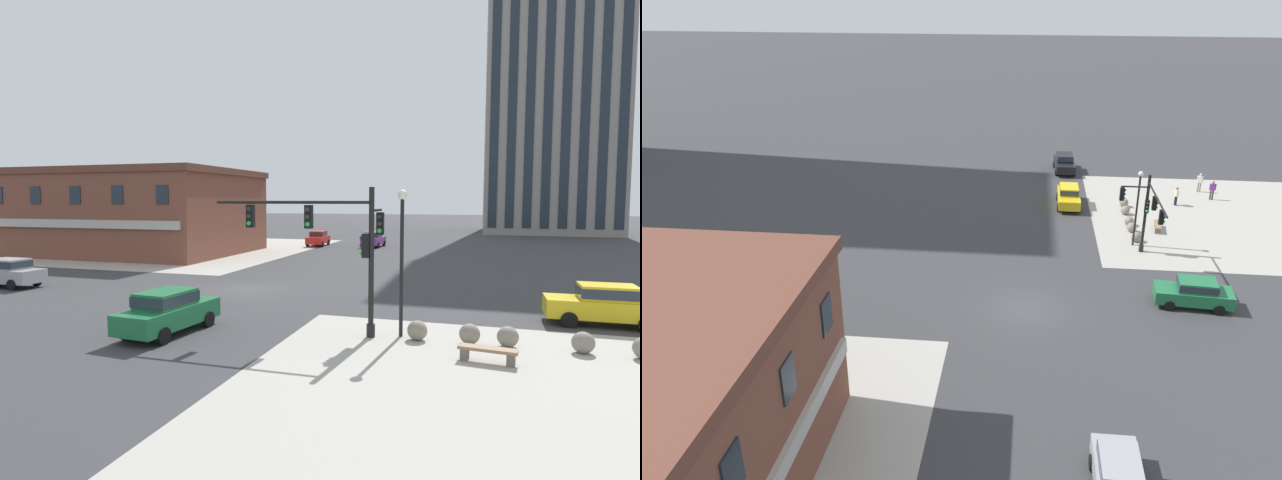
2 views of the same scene
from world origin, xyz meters
TOP-DOWN VIEW (x-y plane):
  - ground_plane at (0.00, 0.00)m, footprint 320.00×320.00m
  - sidewalk_corner_slab at (16.00, -14.50)m, footprint 20.00×19.00m
  - traffic_signal_main at (7.64, -7.71)m, footprint 6.52×2.09m
  - bollard_sphere_curb_a at (10.65, -7.82)m, footprint 0.73×0.73m
  - bollard_sphere_curb_b at (12.48, -7.75)m, footprint 0.73×0.73m
  - bollard_sphere_curb_c at (13.77, -7.73)m, footprint 0.73×0.73m
  - bollard_sphere_curb_d at (16.13, -7.75)m, footprint 0.73×0.73m
  - bollard_sphere_curb_e at (17.91, -7.86)m, footprint 0.73×0.73m
  - bench_near_signal at (13.06, -9.74)m, footprint 1.85×0.72m
  - pedestrian_near_bench at (22.45, -14.93)m, footprint 0.31×0.52m
  - pedestrian_at_curb at (20.48, -15.51)m, footprint 0.22×0.55m
  - pedestrian_walking_east at (18.74, -12.19)m, footprint 0.53×0.30m
  - street_lamp_corner_near at (10.00, -7.50)m, footprint 0.36×0.36m
  - car_main_northbound_near at (17.68, -3.28)m, footprint 4.41×1.92m
  - car_main_northbound_far at (1.41, -9.77)m, footprint 2.16×4.53m
  - car_main_southbound_far at (27.33, -3.32)m, footprint 4.47×2.04m
  - car_cross_westbound at (-13.82, -3.66)m, footprint 4.40×1.89m

SIDE VIEW (x-z plane):
  - ground_plane at x=0.00m, z-range 0.00..0.00m
  - sidewalk_corner_slab at x=16.00m, z-range -0.01..0.01m
  - bench_near_signal at x=13.06m, z-range 0.08..0.57m
  - bollard_sphere_curb_a at x=10.65m, z-range 0.00..0.73m
  - bollard_sphere_curb_b at x=12.48m, z-range 0.00..0.73m
  - bollard_sphere_curb_c at x=13.77m, z-range 0.00..0.73m
  - bollard_sphere_curb_d at x=16.13m, z-range 0.00..0.73m
  - bollard_sphere_curb_e at x=17.91m, z-range 0.00..0.73m
  - pedestrian_walking_east at x=18.74m, z-range 0.11..1.69m
  - car_main_northbound_near at x=17.68m, z-range 0.08..1.76m
  - car_main_northbound_far at x=1.41m, z-range 0.08..1.76m
  - car_main_southbound_far at x=27.33m, z-range 0.08..1.76m
  - car_cross_westbound at x=-13.82m, z-range 0.08..1.76m
  - pedestrian_at_curb at x=20.48m, z-range 0.12..1.79m
  - pedestrian_near_bench at x=22.45m, z-range 0.13..1.83m
  - street_lamp_corner_near at x=10.00m, z-range 0.69..6.19m
  - traffic_signal_main at x=7.64m, z-range 0.80..6.40m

